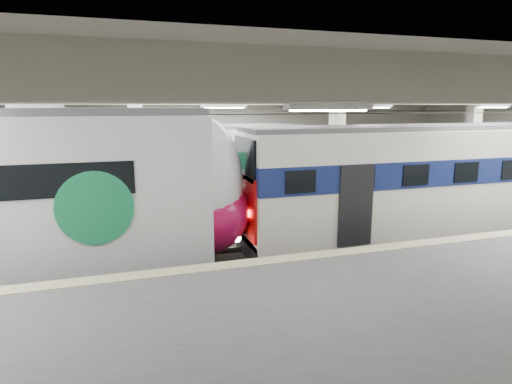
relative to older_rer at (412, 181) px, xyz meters
name	(u,v)px	position (x,y,z in m)	size (l,w,h in m)	color
station_hall	(256,169)	(-6.54, -1.74, 1.00)	(36.00, 24.00, 5.75)	black
older_rer	(412,181)	(0.00, 0.00, 0.00)	(12.90, 2.85, 4.28)	white
far_train	(160,173)	(-8.57, 5.50, -0.11)	(12.86, 3.09, 4.13)	silver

